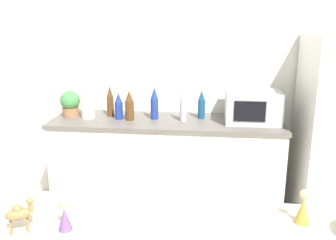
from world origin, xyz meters
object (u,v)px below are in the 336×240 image
object	(u,v)px
camel_figurine	(18,213)
back_bottle_1	(118,106)
microwave	(252,107)
back_bottle_2	(129,106)
wise_man_figurine_crimson	(64,217)
back_bottle_5	(154,103)
back_bottle_3	(110,101)
potted_plant	(70,103)
back_bottle_4	(201,105)
paper_towel_roll	(87,104)
wise_man_figurine_blue	(302,209)
back_bottle_0	(183,105)

from	to	relation	value
camel_figurine	back_bottle_1	bearing A→B (deg)	91.83
microwave	back_bottle_2	size ratio (longest dim) A/B	1.72
back_bottle_1	wise_man_figurine_crimson	bearing A→B (deg)	-82.92
microwave	camel_figurine	xyz separation A→B (m)	(-1.14, -1.99, -0.01)
back_bottle_1	back_bottle_5	xyz separation A→B (m)	(0.32, 0.04, 0.03)
back_bottle_3	wise_man_figurine_crimson	size ratio (longest dim) A/B	2.15
potted_plant	back_bottle_1	size ratio (longest dim) A/B	0.97
back_bottle_3	back_bottle_4	bearing A→B (deg)	1.02
back_bottle_1	back_bottle_3	distance (m)	0.14
back_bottle_2	back_bottle_3	distance (m)	0.24
paper_towel_roll	wise_man_figurine_blue	distance (m)	2.33
back_bottle_0	camel_figurine	distance (m)	2.02
potted_plant	wise_man_figurine_crimson	xyz separation A→B (m)	(0.72, -1.97, -0.02)
back_bottle_3	wise_man_figurine_crimson	world-z (taller)	back_bottle_3
wise_man_figurine_crimson	back_bottle_3	bearing A→B (deg)	99.63
paper_towel_roll	wise_man_figurine_blue	size ratio (longest dim) A/B	1.70
back_bottle_4	wise_man_figurine_blue	size ratio (longest dim) A/B	1.74
potted_plant	back_bottle_4	xyz separation A→B (m)	(1.23, 0.06, 0.00)
back_bottle_0	camel_figurine	xyz separation A→B (m)	(-0.53, -1.94, -0.01)
back_bottle_4	camel_figurine	xyz separation A→B (m)	(-0.69, -2.07, 0.00)
paper_towel_roll	back_bottle_4	bearing A→B (deg)	5.92
potted_plant	back_bottle_2	size ratio (longest dim) A/B	0.87
back_bottle_4	wise_man_figurine_crimson	size ratio (longest dim) A/B	1.98
paper_towel_roll	microwave	bearing A→B (deg)	1.30
paper_towel_roll	back_bottle_5	distance (m)	0.62
back_bottle_1	back_bottle_4	size ratio (longest dim) A/B	0.92
paper_towel_roll	back_bottle_0	distance (m)	0.88
paper_towel_roll	back_bottle_1	distance (m)	0.29
potted_plant	back_bottle_3	distance (m)	0.38
potted_plant	wise_man_figurine_blue	bearing A→B (deg)	-46.59
camel_figurine	wise_man_figurine_blue	size ratio (longest dim) A/B	0.94
wise_man_figurine_crimson	potted_plant	bearing A→B (deg)	109.96
wise_man_figurine_blue	camel_figurine	bearing A→B (deg)	-170.27
back_bottle_4	paper_towel_roll	bearing A→B (deg)	-174.08
camel_figurine	potted_plant	bearing A→B (deg)	105.05
back_bottle_1	back_bottle_5	bearing A→B (deg)	6.35
back_bottle_3	back_bottle_5	xyz separation A→B (m)	(0.43, -0.06, 0.00)
wise_man_figurine_crimson	back_bottle_5	bearing A→B (deg)	87.50
back_bottle_0	back_bottle_1	world-z (taller)	back_bottle_0
back_bottle_2	back_bottle_5	size ratio (longest dim) A/B	0.92
back_bottle_2	wise_man_figurine_blue	world-z (taller)	back_bottle_2
back_bottle_0	back_bottle_5	distance (m)	0.27
back_bottle_1	camel_figurine	world-z (taller)	back_bottle_1
back_bottle_3	camel_figurine	size ratio (longest dim) A/B	2.02
microwave	back_bottle_3	bearing A→B (deg)	177.43
paper_towel_roll	potted_plant	bearing A→B (deg)	165.48
wise_man_figurine_crimson	paper_towel_roll	bearing A→B (deg)	105.41
back_bottle_5	back_bottle_3	bearing A→B (deg)	172.58
back_bottle_2	wise_man_figurine_crimson	bearing A→B (deg)	-85.97
paper_towel_roll	back_bottle_5	size ratio (longest dim) A/B	0.87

